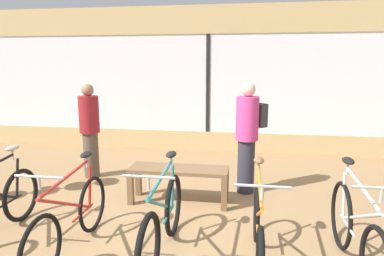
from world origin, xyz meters
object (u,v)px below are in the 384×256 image
object	(u,v)px
bicycle_left	(71,219)
customer_near_rack	(90,129)
display_bench	(179,174)
customer_by_window	(248,134)
bicycle_right	(258,230)
bicycle_far_right	(356,234)
bicycle_center	(163,222)

from	to	relation	value
bicycle_left	customer_near_rack	xyz separation A→B (m)	(-0.89, 2.37, 0.48)
display_bench	customer_by_window	distance (m)	1.22
bicycle_right	customer_by_window	distance (m)	2.06
bicycle_right	customer_by_window	xyz separation A→B (m)	(-0.11, 1.98, 0.55)
bicycle_right	bicycle_far_right	size ratio (longest dim) A/B	0.96
bicycle_center	customer_near_rack	world-z (taller)	customer_near_rack
bicycle_left	bicycle_right	bearing A→B (deg)	2.24
bicycle_right	customer_by_window	bearing A→B (deg)	93.29
bicycle_left	bicycle_right	xyz separation A→B (m)	(1.92, 0.08, -0.01)
display_bench	customer_by_window	xyz separation A→B (m)	(0.96, 0.57, 0.50)
bicycle_right	display_bench	world-z (taller)	bicycle_right
bicycle_far_right	customer_near_rack	xyz separation A→B (m)	(-3.71, 2.30, 0.45)
bicycle_left	bicycle_far_right	xyz separation A→B (m)	(2.82, 0.07, 0.03)
bicycle_far_right	display_bench	xyz separation A→B (m)	(-1.97, 1.41, 0.02)
bicycle_left	bicycle_far_right	distance (m)	2.82
bicycle_far_right	display_bench	distance (m)	2.42
bicycle_center	customer_near_rack	xyz separation A→B (m)	(-1.86, 2.30, 0.47)
bicycle_left	bicycle_center	distance (m)	0.97
bicycle_left	bicycle_right	world-z (taller)	bicycle_left
bicycle_left	customer_by_window	world-z (taller)	customer_by_window
bicycle_center	bicycle_right	xyz separation A→B (m)	(0.95, 0.01, -0.02)
bicycle_far_right	bicycle_center	bearing A→B (deg)	-179.73
bicycle_left	customer_near_rack	bearing A→B (deg)	110.65
bicycle_left	display_bench	world-z (taller)	bicycle_left
display_bench	customer_by_window	world-z (taller)	customer_by_window
bicycle_left	bicycle_center	bearing A→B (deg)	3.79
bicycle_right	bicycle_far_right	bearing A→B (deg)	-0.13
bicycle_right	display_bench	xyz separation A→B (m)	(-1.07, 1.41, 0.05)
bicycle_right	customer_near_rack	world-z (taller)	customer_near_rack
bicycle_right	display_bench	size ratio (longest dim) A/B	1.21
display_bench	bicycle_right	bearing A→B (deg)	-52.75
bicycle_far_right	customer_by_window	size ratio (longest dim) A/B	1.04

